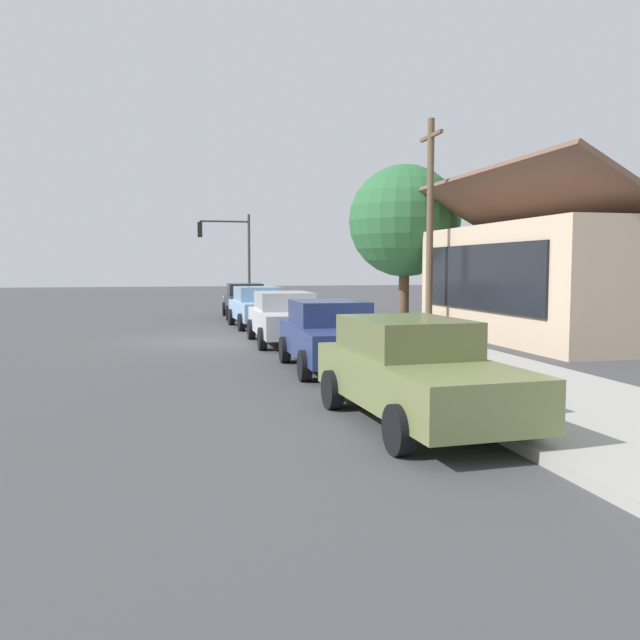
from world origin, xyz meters
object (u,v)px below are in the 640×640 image
car_navy (332,335)px  utility_pole_wooden (430,223)px  shade_tree (405,221)px  fire_hydrant_red (355,336)px  car_olive (415,371)px  car_silver (286,317)px  car_skyblue (259,307)px  traffic_light_main (229,246)px  car_charcoal (245,300)px

car_navy → utility_pole_wooden: utility_pole_wooden is taller
shade_tree → fire_hydrant_red: bearing=-27.8°
car_navy → car_olive: bearing=0.5°
car_olive → shade_tree: (-17.17, 6.21, 3.48)m
utility_pole_wooden → shade_tree: bearing=170.1°
shade_tree → fire_hydrant_red: (9.15, -4.82, -3.80)m
utility_pole_wooden → car_silver: bearing=-74.3°
car_olive → fire_hydrant_red: (-8.03, 1.39, -0.32)m
car_olive → shade_tree: bearing=157.2°
shade_tree → fire_hydrant_red: shade_tree is taller
car_silver → car_olive: size_ratio=1.03×
car_skyblue → utility_pole_wooden: utility_pole_wooden is taller
fire_hydrant_red → utility_pole_wooden: bearing=137.9°
car_navy → utility_pole_wooden: (-6.97, 5.30, 3.11)m
car_olive → shade_tree: 18.59m
car_silver → fire_hydrant_red: (2.91, 1.41, -0.32)m
car_silver → traffic_light_main: (-15.54, -0.25, 2.67)m
car_charcoal → car_olive: same height
car_navy → car_charcoal: bearing=-178.3°
traffic_light_main → fire_hydrant_red: 18.76m
car_navy → car_silver: bearing=-177.4°
car_charcoal → car_navy: size_ratio=1.05×
traffic_light_main → utility_pole_wooden: 15.13m
car_charcoal → shade_tree: 8.49m
car_silver → fire_hydrant_red: bearing=27.1°
fire_hydrant_red → shade_tree: bearing=152.2°
car_skyblue → car_charcoal: bearing=176.8°
fire_hydrant_red → car_navy: bearing=-27.0°
car_navy → shade_tree: size_ratio=0.67×
car_charcoal → car_silver: same height
car_olive → fire_hydrant_red: bearing=167.3°
car_olive → shade_tree: shade_tree is taller
car_olive → shade_tree: size_ratio=0.71×
car_charcoal → car_silver: 10.90m
car_silver → utility_pole_wooden: 6.42m
traffic_light_main → car_skyblue: bearing=1.1°
shade_tree → utility_pole_wooden: 4.81m
car_silver → shade_tree: bearing=136.3°
car_silver → shade_tree: shade_tree is taller
car_silver → shade_tree: size_ratio=0.72×
car_olive → traffic_light_main: bearing=177.7°
car_navy → fire_hydrant_red: car_navy is taller
car_skyblue → car_navy: same height
traffic_light_main → utility_pole_wooden: (14.02, 5.66, 0.44)m
traffic_light_main → utility_pole_wooden: size_ratio=0.69×
car_skyblue → traffic_light_main: bearing=179.0°
car_silver → traffic_light_main: size_ratio=0.93×
car_navy → fire_hydrant_red: size_ratio=6.28×
car_charcoal → car_navy: bearing=1.9°
fire_hydrant_red → car_silver: bearing=-154.2°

